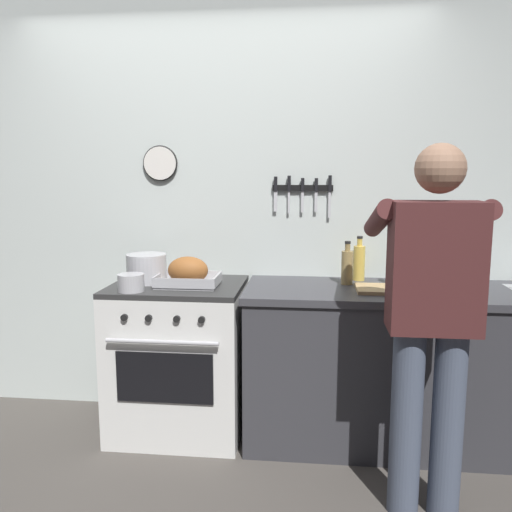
# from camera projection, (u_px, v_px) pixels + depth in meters

# --- Properties ---
(wall_back) EXTENTS (6.00, 0.13, 2.60)m
(wall_back) POSITION_uv_depth(u_px,v_px,m) (224.00, 211.00, 3.31)
(wall_back) COLOR silver
(wall_back) RESTS_ON ground
(counter_block) EXTENTS (2.03, 0.65, 0.90)m
(counter_block) POSITION_uv_depth(u_px,v_px,m) (426.00, 366.00, 2.96)
(counter_block) COLOR #38383D
(counter_block) RESTS_ON ground
(stove) EXTENTS (0.76, 0.67, 0.90)m
(stove) POSITION_uv_depth(u_px,v_px,m) (179.00, 358.00, 3.11)
(stove) COLOR white
(stove) RESTS_ON ground
(person_cook) EXTENTS (0.51, 0.63, 1.66)m
(person_cook) POSITION_uv_depth(u_px,v_px,m) (432.00, 309.00, 2.28)
(person_cook) COLOR #4C566B
(person_cook) RESTS_ON ground
(roasting_pan) EXTENTS (0.35, 0.26, 0.17)m
(roasting_pan) POSITION_uv_depth(u_px,v_px,m) (188.00, 273.00, 2.98)
(roasting_pan) COLOR #B7B7BC
(roasting_pan) RESTS_ON stove
(stock_pot) EXTENTS (0.23, 0.23, 0.17)m
(stock_pot) POSITION_uv_depth(u_px,v_px,m) (147.00, 268.00, 3.08)
(stock_pot) COLOR #B7B7BC
(stock_pot) RESTS_ON stove
(saucepan) EXTENTS (0.14, 0.14, 0.09)m
(saucepan) POSITION_uv_depth(u_px,v_px,m) (131.00, 283.00, 2.85)
(saucepan) COLOR #B7B7BC
(saucepan) RESTS_ON stove
(cutting_board) EXTENTS (0.36, 0.24, 0.02)m
(cutting_board) POSITION_uv_depth(u_px,v_px,m) (389.00, 289.00, 2.85)
(cutting_board) COLOR tan
(cutting_board) RESTS_ON counter_block
(bottle_vinegar) EXTENTS (0.07, 0.07, 0.25)m
(bottle_vinegar) POSITION_uv_depth(u_px,v_px,m) (347.00, 266.00, 3.02)
(bottle_vinegar) COLOR #997F4C
(bottle_vinegar) RESTS_ON counter_block
(bottle_dish_soap) EXTENTS (0.07, 0.07, 0.20)m
(bottle_dish_soap) POSITION_uv_depth(u_px,v_px,m) (449.00, 268.00, 3.10)
(bottle_dish_soap) COLOR #338CCC
(bottle_dish_soap) RESTS_ON counter_block
(bottle_cooking_oil) EXTENTS (0.07, 0.07, 0.27)m
(bottle_cooking_oil) POSITION_uv_depth(u_px,v_px,m) (359.00, 262.00, 3.13)
(bottle_cooking_oil) COLOR gold
(bottle_cooking_oil) RESTS_ON counter_block
(bottle_olive_oil) EXTENTS (0.07, 0.07, 0.27)m
(bottle_olive_oil) POSITION_uv_depth(u_px,v_px,m) (400.00, 267.00, 2.96)
(bottle_olive_oil) COLOR #385623
(bottle_olive_oil) RESTS_ON counter_block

